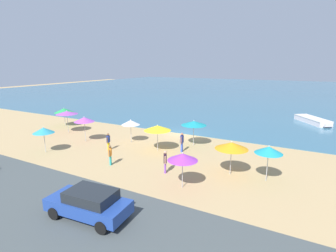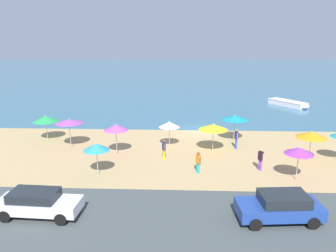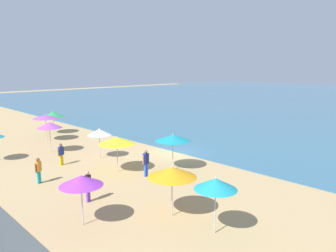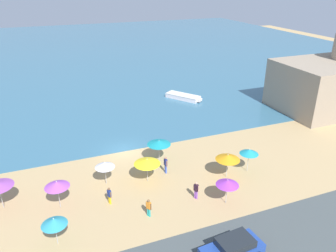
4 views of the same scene
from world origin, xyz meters
The scene contains 16 objects.
ground_plane centered at (0.00, 0.00, 0.00)m, with size 160.00×160.00×0.00m, color tan.
sea centered at (0.00, 55.00, 0.03)m, with size 150.00×110.00×0.05m, color #376882.
beach_umbrella_0 centered at (-3.02, -5.40, 2.03)m, with size 1.82×1.82×2.34m.
beach_umbrella_1 centered at (-7.28, -7.39, 2.27)m, with size 2.01×2.01×2.58m.
beach_umbrella_2 centered at (5.83, -11.93, 2.06)m, with size 1.92×1.92×2.36m.
beach_umbrella_3 centered at (-7.81, -11.63, 2.03)m, with size 1.82×1.82×2.35m.
beach_umbrella_5 centered at (2.92, -3.39, 2.21)m, with size 2.41×2.41×2.49m.
beach_umbrella_6 centered at (7.94, -8.44, 2.15)m, with size 2.31×2.31×2.46m.
beach_umbrella_7 centered at (0.68, -6.39, 2.12)m, with size 2.45×2.45×2.43m.
beach_umbrella_8 centered at (10.37, -8.32, 2.19)m, with size 1.81×1.81×2.50m.
bather_0 centered at (-3.33, -8.42, 0.89)m, with size 0.32×0.55×1.59m.
bather_1 centered at (3.74, -10.43, 0.94)m, with size 0.37×0.51×1.68m.
bather_2 centered at (2.77, -5.67, 1.00)m, with size 0.26×0.57×1.77m.
bather_3 centered at (-0.77, -11.13, 0.89)m, with size 0.37×0.50×1.60m.
parked_car_0 centered at (3.17, -17.26, 0.85)m, with size 4.44×2.25×1.50m.
skiff_nearshore centered at (12.95, 13.11, 0.41)m, with size 4.65×5.60×0.71m.
Camera 4 is at (-6.95, -31.15, 17.47)m, focal length 35.00 mm.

